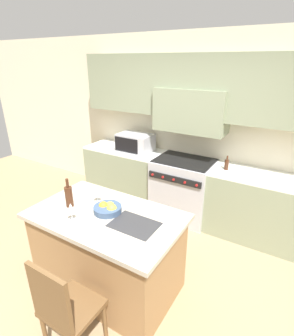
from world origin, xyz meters
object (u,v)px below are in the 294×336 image
(oil_bottle_on_counter, at_px, (227,164))
(wine_bottle, at_px, (69,196))
(range_stove, at_px, (183,188))
(fruit_bowl, at_px, (108,208))
(island_chair, at_px, (64,307))
(wine_glass_near, at_px, (71,209))
(microwave, at_px, (135,143))
(wine_glass_far, at_px, (97,192))

(oil_bottle_on_counter, bearing_deg, wine_bottle, -122.29)
(range_stove, bearing_deg, fruit_bowl, -93.46)
(fruit_bowl, bearing_deg, island_chair, -76.86)
(wine_glass_near, bearing_deg, microwave, 106.44)
(wine_glass_near, xyz_separation_m, fruit_bowl, (0.20, 0.29, -0.08))
(island_chair, bearing_deg, oil_bottle_on_counter, 77.96)
(range_stove, bearing_deg, wine_glass_far, -101.61)
(microwave, distance_m, wine_glass_near, 2.05)
(range_stove, height_order, wine_glass_far, wine_glass_far)
(range_stove, height_order, microwave, microwave)
(wine_glass_far, bearing_deg, wine_glass_near, -87.40)
(wine_glass_far, distance_m, oil_bottle_on_counter, 1.82)
(wine_bottle, bearing_deg, range_stove, 74.10)
(wine_bottle, relative_size, oil_bottle_on_counter, 1.56)
(wine_bottle, bearing_deg, microwave, 101.82)
(wine_glass_far, bearing_deg, wine_bottle, -130.33)
(range_stove, relative_size, island_chair, 0.97)
(fruit_bowl, relative_size, oil_bottle_on_counter, 1.41)
(island_chair, relative_size, oil_bottle_on_counter, 4.89)
(microwave, height_order, wine_bottle, wine_bottle)
(island_chair, bearing_deg, range_stove, 92.05)
(microwave, height_order, fruit_bowl, microwave)
(wine_bottle, relative_size, fruit_bowl, 1.11)
(microwave, xyz_separation_m, oil_bottle_on_counter, (1.50, -0.02, -0.07))
(microwave, height_order, oil_bottle_on_counter, microwave)
(microwave, bearing_deg, oil_bottle_on_counter, -0.88)
(microwave, distance_m, wine_glass_far, 1.68)
(range_stove, xyz_separation_m, wine_bottle, (-0.51, -1.78, 0.55))
(range_stove, distance_m, wine_glass_near, 2.05)
(island_chair, distance_m, wine_glass_far, 1.11)
(island_chair, xyz_separation_m, wine_glass_far, (-0.41, 0.91, 0.49))
(fruit_bowl, bearing_deg, range_stove, 86.54)
(wine_bottle, distance_m, fruit_bowl, 0.43)
(oil_bottle_on_counter, bearing_deg, island_chair, -102.04)
(wine_bottle, height_order, wine_glass_far, wine_bottle)
(island_chair, bearing_deg, wine_glass_far, 114.19)
(microwave, bearing_deg, range_stove, -1.21)
(range_stove, xyz_separation_m, wine_glass_near, (-0.30, -1.95, 0.56))
(island_chair, xyz_separation_m, wine_bottle, (-0.60, 0.69, 0.49))
(island_chair, height_order, wine_glass_far, wine_glass_far)
(wine_glass_near, xyz_separation_m, wine_glass_far, (-0.02, 0.39, 0.00))
(range_stove, relative_size, wine_bottle, 3.04)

